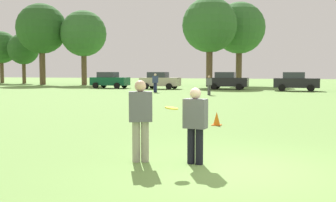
{
  "coord_description": "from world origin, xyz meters",
  "views": [
    {
      "loc": [
        0.99,
        -7.49,
        1.9
      ],
      "look_at": [
        -1.83,
        1.47,
        1.19
      ],
      "focal_mm": 42.0,
      "sensor_mm": 36.0,
      "label": 1
    }
  ],
  "objects_px": {
    "player_thrower": "(140,116)",
    "parked_car_near_left": "(110,80)",
    "frisbee": "(172,108)",
    "player_defender": "(195,122)",
    "bystander_far_jogger": "(209,84)",
    "traffic_cone": "(217,119)",
    "bystander_sideline_watcher": "(155,82)",
    "parked_car_center": "(227,81)",
    "parked_car_mid_left": "(160,80)",
    "parked_car_mid_right": "(296,81)"
  },
  "relations": [
    {
      "from": "player_thrower",
      "to": "parked_car_near_left",
      "type": "relative_size",
      "value": 0.41
    },
    {
      "from": "frisbee",
      "to": "parked_car_mid_left",
      "type": "height_order",
      "value": "parked_car_mid_left"
    },
    {
      "from": "player_thrower",
      "to": "parked_car_center",
      "type": "relative_size",
      "value": 0.41
    },
    {
      "from": "frisbee",
      "to": "bystander_sideline_watcher",
      "type": "distance_m",
      "value": 27.66
    },
    {
      "from": "frisbee",
      "to": "player_thrower",
      "type": "bearing_deg",
      "value": 168.27
    },
    {
      "from": "player_defender",
      "to": "parked_car_mid_left",
      "type": "bearing_deg",
      "value": 109.88
    },
    {
      "from": "player_thrower",
      "to": "bystander_sideline_watcher",
      "type": "height_order",
      "value": "player_thrower"
    },
    {
      "from": "bystander_sideline_watcher",
      "to": "bystander_far_jogger",
      "type": "xyz_separation_m",
      "value": [
        5.43,
        -2.46,
        -0.08
      ]
    },
    {
      "from": "parked_car_near_left",
      "to": "parked_car_mid_right",
      "type": "xyz_separation_m",
      "value": [
        19.96,
        -0.33,
        0.0
      ]
    },
    {
      "from": "parked_car_mid_left",
      "to": "player_defender",
      "type": "bearing_deg",
      "value": -70.12
    },
    {
      "from": "player_thrower",
      "to": "parked_car_near_left",
      "type": "height_order",
      "value": "parked_car_near_left"
    },
    {
      "from": "bystander_far_jogger",
      "to": "parked_car_center",
      "type": "bearing_deg",
      "value": 90.76
    },
    {
      "from": "traffic_cone",
      "to": "parked_car_mid_right",
      "type": "relative_size",
      "value": 0.11
    },
    {
      "from": "player_thrower",
      "to": "parked_car_center",
      "type": "bearing_deg",
      "value": 95.85
    },
    {
      "from": "traffic_cone",
      "to": "parked_car_center",
      "type": "height_order",
      "value": "parked_car_center"
    },
    {
      "from": "parked_car_near_left",
      "to": "parked_car_mid_right",
      "type": "bearing_deg",
      "value": -0.96
    },
    {
      "from": "bystander_far_jogger",
      "to": "traffic_cone",
      "type": "bearing_deg",
      "value": -77.62
    },
    {
      "from": "traffic_cone",
      "to": "player_defender",
      "type": "bearing_deg",
      "value": -83.87
    },
    {
      "from": "traffic_cone",
      "to": "parked_car_near_left",
      "type": "bearing_deg",
      "value": 122.7
    },
    {
      "from": "player_thrower",
      "to": "traffic_cone",
      "type": "relative_size",
      "value": 3.58
    },
    {
      "from": "player_thrower",
      "to": "bystander_sideline_watcher",
      "type": "distance_m",
      "value": 27.28
    },
    {
      "from": "player_defender",
      "to": "parked_car_near_left",
      "type": "relative_size",
      "value": 0.37
    },
    {
      "from": "traffic_cone",
      "to": "bystander_sideline_watcher",
      "type": "bearing_deg",
      "value": 115.01
    },
    {
      "from": "traffic_cone",
      "to": "parked_car_mid_right",
      "type": "height_order",
      "value": "parked_car_mid_right"
    },
    {
      "from": "parked_car_center",
      "to": "bystander_far_jogger",
      "type": "relative_size",
      "value": 2.7
    },
    {
      "from": "player_thrower",
      "to": "player_defender",
      "type": "relative_size",
      "value": 1.09
    },
    {
      "from": "parked_car_mid_left",
      "to": "parked_car_mid_right",
      "type": "height_order",
      "value": "same"
    },
    {
      "from": "parked_car_mid_right",
      "to": "bystander_far_jogger",
      "type": "distance_m",
      "value": 11.16
    },
    {
      "from": "traffic_cone",
      "to": "parked_car_mid_right",
      "type": "xyz_separation_m",
      "value": [
        2.88,
        26.29,
        0.69
      ]
    },
    {
      "from": "parked_car_mid_left",
      "to": "traffic_cone",
      "type": "bearing_deg",
      "value": -67.33
    },
    {
      "from": "traffic_cone",
      "to": "bystander_far_jogger",
      "type": "bearing_deg",
      "value": 102.38
    },
    {
      "from": "frisbee",
      "to": "bystander_far_jogger",
      "type": "bearing_deg",
      "value": 99.71
    },
    {
      "from": "frisbee",
      "to": "parked_car_mid_left",
      "type": "bearing_deg",
      "value": 109.06
    },
    {
      "from": "parked_car_center",
      "to": "parked_car_mid_right",
      "type": "xyz_separation_m",
      "value": [
        6.82,
        -1.22,
        0.0
      ]
    },
    {
      "from": "traffic_cone",
      "to": "parked_car_mid_left",
      "type": "height_order",
      "value": "parked_car_mid_left"
    },
    {
      "from": "traffic_cone",
      "to": "parked_car_mid_left",
      "type": "xyz_separation_m",
      "value": [
        -11.09,
        26.55,
        0.69
      ]
    },
    {
      "from": "frisbee",
      "to": "parked_car_center",
      "type": "bearing_deg",
      "value": 97.04
    },
    {
      "from": "player_thrower",
      "to": "parked_car_center",
      "type": "distance_m",
      "value": 33.71
    },
    {
      "from": "parked_car_mid_right",
      "to": "traffic_cone",
      "type": "bearing_deg",
      "value": -96.24
    },
    {
      "from": "player_thrower",
      "to": "bystander_far_jogger",
      "type": "relative_size",
      "value": 1.11
    },
    {
      "from": "frisbee",
      "to": "parked_car_mid_right",
      "type": "xyz_separation_m",
      "value": [
        2.66,
        32.46,
        -0.25
      ]
    },
    {
      "from": "player_thrower",
      "to": "parked_car_mid_left",
      "type": "distance_m",
      "value": 34.25
    },
    {
      "from": "bystander_sideline_watcher",
      "to": "player_defender",
      "type": "bearing_deg",
      "value": -68.97
    },
    {
      "from": "frisbee",
      "to": "player_defender",
      "type": "bearing_deg",
      "value": 36.58
    },
    {
      "from": "player_thrower",
      "to": "frisbee",
      "type": "xyz_separation_m",
      "value": [
        0.73,
        -0.15,
        0.2
      ]
    },
    {
      "from": "parked_car_mid_left",
      "to": "parked_car_center",
      "type": "distance_m",
      "value": 7.21
    },
    {
      "from": "player_thrower",
      "to": "bystander_far_jogger",
      "type": "distance_m",
      "value": 23.61
    },
    {
      "from": "parked_car_mid_left",
      "to": "parked_car_mid_right",
      "type": "bearing_deg",
      "value": -1.09
    },
    {
      "from": "player_thrower",
      "to": "frisbee",
      "type": "relative_size",
      "value": 6.34
    },
    {
      "from": "parked_car_mid_left",
      "to": "bystander_sideline_watcher",
      "type": "relative_size",
      "value": 2.47
    }
  ]
}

